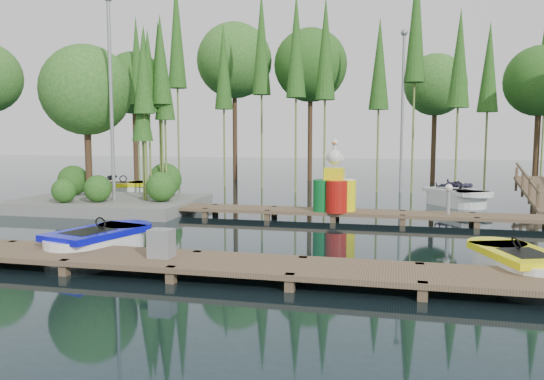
% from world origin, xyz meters
% --- Properties ---
extents(ground_plane, '(90.00, 90.00, 0.00)m').
position_xyz_m(ground_plane, '(0.00, 0.00, 0.00)').
color(ground_plane, '#1B2C32').
extents(near_dock, '(18.00, 1.50, 0.50)m').
position_xyz_m(near_dock, '(0.00, -4.50, 0.23)').
color(near_dock, brown).
rests_on(near_dock, ground).
extents(far_dock, '(15.00, 1.20, 0.50)m').
position_xyz_m(far_dock, '(1.00, 2.50, 0.23)').
color(far_dock, brown).
rests_on(far_dock, ground).
extents(island, '(6.20, 4.20, 6.75)m').
position_xyz_m(island, '(-6.30, 3.29, 3.18)').
color(island, slate).
rests_on(island, ground).
extents(tree_screen, '(34.42, 18.53, 10.31)m').
position_xyz_m(tree_screen, '(-2.04, 10.60, 6.12)').
color(tree_screen, '#432E1C').
rests_on(tree_screen, ground).
extents(lamp_island, '(0.30, 0.30, 7.25)m').
position_xyz_m(lamp_island, '(-5.50, 2.50, 4.26)').
color(lamp_island, gray).
rests_on(lamp_island, ground).
extents(lamp_rear, '(0.30, 0.30, 7.25)m').
position_xyz_m(lamp_rear, '(4.00, 11.00, 4.26)').
color(lamp_rear, gray).
rests_on(lamp_rear, ground).
extents(boat_blue, '(1.88, 2.90, 0.90)m').
position_xyz_m(boat_blue, '(-2.48, -3.44, 0.26)').
color(boat_blue, white).
rests_on(boat_blue, ground).
extents(boat_yellow_near, '(1.84, 2.67, 0.82)m').
position_xyz_m(boat_yellow_near, '(6.06, -3.31, 0.24)').
color(boat_yellow_near, white).
rests_on(boat_yellow_near, ground).
extents(boat_yellow_far, '(3.30, 2.53, 1.51)m').
position_xyz_m(boat_yellow_far, '(-7.41, 6.32, 0.32)').
color(boat_yellow_far, white).
rests_on(boat_yellow_far, ground).
extents(boat_white_far, '(2.73, 3.09, 1.36)m').
position_xyz_m(boat_white_far, '(6.01, 6.84, 0.30)').
color(boat_white_far, white).
rests_on(boat_white_far, ground).
extents(utility_cabinet, '(0.44, 0.37, 0.54)m').
position_xyz_m(utility_cabinet, '(-0.47, -4.50, 0.57)').
color(utility_cabinet, gray).
rests_on(utility_cabinet, near_dock).
extents(yellow_barrel, '(0.63, 0.63, 0.95)m').
position_xyz_m(yellow_barrel, '(2.33, 2.50, 0.77)').
color(yellow_barrel, '#F5EF0C').
rests_on(yellow_barrel, far_dock).
extents(drum_cluster, '(1.27, 1.17, 2.20)m').
position_xyz_m(drum_cluster, '(2.03, 2.34, 0.95)').
color(drum_cluster, '#0B6727').
rests_on(drum_cluster, far_dock).
extents(seagull_post, '(0.55, 0.30, 0.89)m').
position_xyz_m(seagull_post, '(5.33, 2.50, 0.90)').
color(seagull_post, gray).
rests_on(seagull_post, far_dock).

